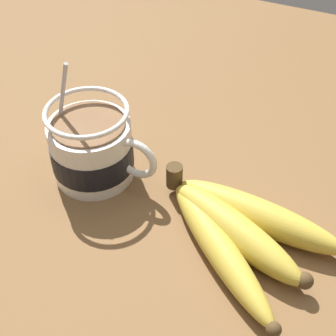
% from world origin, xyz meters
% --- Properties ---
extents(table, '(1.25, 1.25, 0.03)m').
position_xyz_m(table, '(0.00, 0.00, 0.01)').
color(table, brown).
rests_on(table, ground).
extents(coffee_mug, '(0.15, 0.10, 0.16)m').
position_xyz_m(coffee_mug, '(-0.06, 0.03, 0.07)').
color(coffee_mug, white).
rests_on(coffee_mug, table).
extents(banana_bunch, '(0.23, 0.16, 0.04)m').
position_xyz_m(banana_bunch, '(0.14, 0.01, 0.05)').
color(banana_bunch, '#4C381E').
rests_on(banana_bunch, table).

